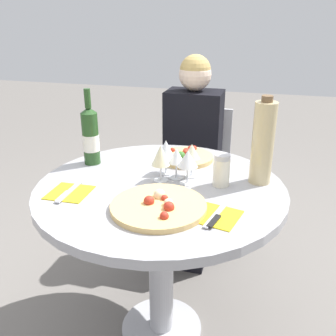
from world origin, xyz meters
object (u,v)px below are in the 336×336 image
(chair_behind_diner, at_px, (194,178))
(seated_diner, at_px, (190,170))
(pizza_large, at_px, (159,206))
(wine_bottle, at_px, (91,136))
(dining_table, at_px, (161,214))
(tall_carafe, at_px, (263,143))

(chair_behind_diner, xyz_separation_m, seated_diner, (-0.00, -0.14, 0.11))
(chair_behind_diner, relative_size, seated_diner, 0.72)
(pizza_large, relative_size, wine_bottle, 1.00)
(dining_table, relative_size, wine_bottle, 2.93)
(seated_diner, distance_m, pizza_large, 0.93)
(chair_behind_diner, distance_m, pizza_large, 1.09)
(wine_bottle, bearing_deg, dining_table, -21.78)
(chair_behind_diner, bearing_deg, tall_carafe, 119.90)
(wine_bottle, xyz_separation_m, tall_carafe, (0.75, -0.01, 0.04))
(seated_diner, height_order, pizza_large, seated_diner)
(chair_behind_diner, bearing_deg, dining_table, 91.85)
(pizza_large, bearing_deg, tall_carafe, 45.17)
(dining_table, bearing_deg, pizza_large, -75.09)
(dining_table, relative_size, tall_carafe, 2.83)
(pizza_large, distance_m, wine_bottle, 0.55)
(chair_behind_diner, distance_m, seated_diner, 0.18)
(seated_diner, xyz_separation_m, wine_bottle, (-0.34, -0.56, 0.35))
(dining_table, height_order, seated_diner, seated_diner)
(chair_behind_diner, distance_m, tall_carafe, 0.96)
(chair_behind_diner, distance_m, wine_bottle, 0.90)
(dining_table, bearing_deg, wine_bottle, 158.22)
(seated_diner, bearing_deg, dining_table, 92.22)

